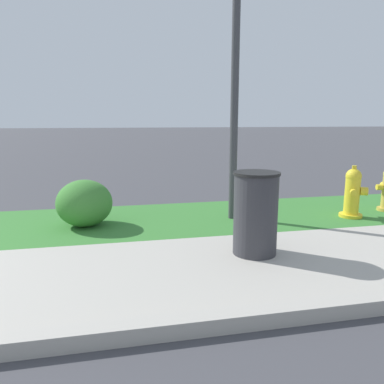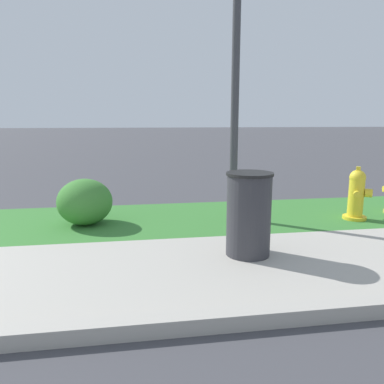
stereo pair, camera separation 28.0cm
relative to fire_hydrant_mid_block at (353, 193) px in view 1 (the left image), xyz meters
name	(u,v)px [view 1 (the left image)]	position (x,y,z in m)	size (l,w,h in m)	color
fire_hydrant_mid_block	(353,193)	(0.00, 0.00, 0.00)	(0.37, 0.39, 0.76)	yellow
trash_bin	(255,214)	(-1.96, -1.15, 0.08)	(0.48, 0.48, 0.89)	#333338
shrub_bush_near_lamp	(84,203)	(-3.80, 0.33, -0.05)	(0.74, 0.74, 0.63)	#3D7F33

